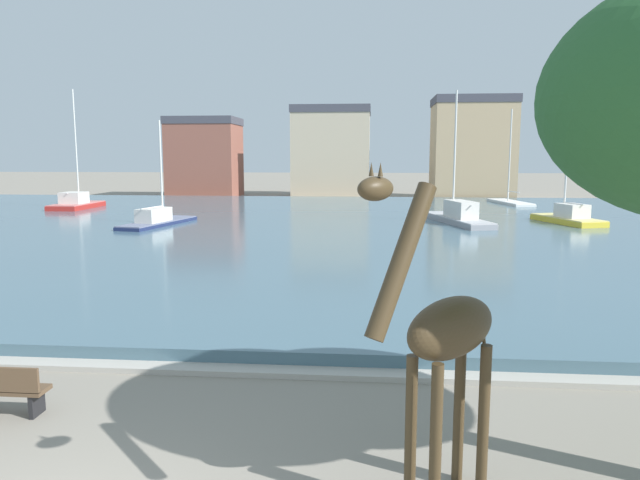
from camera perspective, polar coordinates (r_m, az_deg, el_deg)
The scene contains 11 objects.
harbor_water at distance 35.61m, azimuth -1.09°, elevation 1.35°, with size 89.78×47.08×0.39m, color #476675.
quay_edge_coping at distance 12.76m, azimuth -12.78°, elevation -12.20°, with size 89.78×0.50×0.12m, color #ADA89E.
giraffe_statue at distance 7.49m, azimuth 12.11°, elevation -9.20°, with size 2.00×2.07×4.41m.
sailboat_navy at distance 36.37m, azimuth -15.14°, elevation 1.66°, with size 2.96×7.66×6.54m.
sailboat_yellow at distance 38.98m, azimuth 22.71°, elevation 1.83°, with size 3.43×6.24×7.13m.
sailboat_grey at distance 37.20m, azimuth 12.89°, elevation 2.05°, with size 3.78×8.99×8.41m.
sailboat_white at distance 53.20m, azimuth 17.81°, elevation 3.42°, with size 2.88×7.55×8.39m.
sailboat_red at distance 49.82m, azimuth -22.49°, elevation 3.14°, with size 2.37×6.13×9.54m.
townhouse_end_terrace at distance 65.96m, azimuth -11.20°, elevation 7.96°, with size 7.51×6.04×8.60m.
townhouse_tall_gabled at distance 64.74m, azimuth 1.16°, elevation 8.61°, with size 8.40×7.42×9.74m.
townhouse_wide_warehouse at distance 63.04m, azimuth 14.64°, elevation 8.68°, with size 8.19×6.56×10.44m.
Camera 1 is at (3.77, -5.57, 4.47)m, focal length 32.71 mm.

